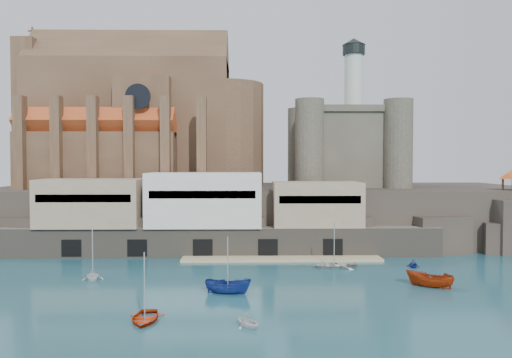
{
  "coord_description": "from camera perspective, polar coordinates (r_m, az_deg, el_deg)",
  "views": [
    {
      "loc": [
        -3.1,
        -56.5,
        14.78
      ],
      "look_at": [
        -1.63,
        32.0,
        11.69
      ],
      "focal_mm": 35.0,
      "sensor_mm": 36.0,
      "label": 1
    }
  ],
  "objects": [
    {
      "name": "ground",
      "position": [
        58.49,
        2.17,
        -12.64
      ],
      "size": [
        300.0,
        300.0,
        0.0
      ],
      "primitive_type": "plane",
      "color": "#194753",
      "rests_on": "ground"
    },
    {
      "name": "promontory",
      "position": [
        96.42,
        0.78,
        -3.87
      ],
      "size": [
        100.0,
        36.0,
        10.0
      ],
      "color": "black",
      "rests_on": "ground"
    },
    {
      "name": "quay",
      "position": [
        80.37,
        -6.02,
        -4.24
      ],
      "size": [
        70.0,
        12.0,
        13.05
      ],
      "color": "#675F52",
      "rests_on": "ground"
    },
    {
      "name": "church",
      "position": [
        100.85,
        -13.06,
        6.12
      ],
      "size": [
        47.0,
        25.93,
        30.51
      ],
      "color": "#4E3624",
      "rests_on": "promontory"
    },
    {
      "name": "castle_keep",
      "position": [
        99.51,
        10.18,
        4.0
      ],
      "size": [
        21.2,
        21.2,
        29.3
      ],
      "color": "#464337",
      "rests_on": "promontory"
    },
    {
      "name": "boat_0",
      "position": [
        49.28,
        -12.6,
        -15.51
      ],
      "size": [
        3.72,
        1.19,
        5.16
      ],
      "primitive_type": "imported",
      "rotation": [
        0.0,
        0.0,
        0.03
      ],
      "color": "#BB2706",
      "rests_on": "ground"
    },
    {
      "name": "boat_1",
      "position": [
        46.71,
        -0.97,
        -16.45
      ],
      "size": [
        2.97,
        2.82,
        2.96
      ],
      "primitive_type": "imported",
      "rotation": [
        0.0,
        0.0,
        0.68
      ],
      "color": "silver",
      "rests_on": "ground"
    },
    {
      "name": "boat_2",
      "position": [
        57.42,
        -3.24,
        -12.92
      ],
      "size": [
        2.38,
        2.34,
        5.33
      ],
      "primitive_type": "imported",
      "rotation": [
        0.0,
        0.0,
        1.39
      ],
      "color": "navy",
      "rests_on": "ground"
    },
    {
      "name": "boat_4",
      "position": [
        66.63,
        -18.14,
        -10.92
      ],
      "size": [
        3.38,
        2.59,
        3.46
      ],
      "primitive_type": "imported",
      "rotation": [
        0.0,
        0.0,
        3.43
      ],
      "color": "white",
      "rests_on": "ground"
    },
    {
      "name": "boat_5",
      "position": [
        63.57,
        19.23,
        -11.56
      ],
      "size": [
        2.87,
        2.84,
        5.5
      ],
      "primitive_type": "imported",
      "rotation": [
        0.0,
        0.0,
        4.2
      ],
      "color": "#972C09",
      "rests_on": "ground"
    },
    {
      "name": "boat_6",
      "position": [
        71.51,
        8.92,
        -9.96
      ],
      "size": [
        2.03,
        4.51,
        6.09
      ],
      "primitive_type": "imported",
      "rotation": [
        0.0,
        0.0,
        4.9
      ],
      "color": "silver",
      "rests_on": "ground"
    },
    {
      "name": "boat_7",
      "position": [
        74.43,
        17.52,
        -9.55
      ],
      "size": [
        2.53,
        1.89,
        2.63
      ],
      "primitive_type": "imported",
      "rotation": [
        0.0,
        0.0,
        6.04
      ],
      "color": "navy",
      "rests_on": "ground"
    }
  ]
}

